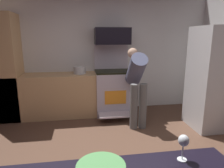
{
  "coord_description": "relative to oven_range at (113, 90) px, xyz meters",
  "views": [
    {
      "loc": [
        -0.38,
        -2.25,
        1.65
      ],
      "look_at": [
        0.01,
        0.3,
        1.05
      ],
      "focal_mm": 32.3,
      "sensor_mm": 36.0,
      "label": 1
    }
  ],
  "objects": [
    {
      "name": "microwave",
      "position": [
        0.0,
        0.09,
        1.16
      ],
      "size": [
        0.74,
        0.38,
        0.35
      ],
      "primitive_type": "cube",
      "color": "black",
      "rests_on": "oven_range"
    },
    {
      "name": "cabinet_column",
      "position": [
        -2.19,
        0.01,
        0.54
      ],
      "size": [
        0.6,
        0.6,
        2.1
      ],
      "primitive_type": "cube",
      "color": "tan",
      "rests_on": "ground"
    },
    {
      "name": "wall_back",
      "position": [
        -0.29,
        0.37,
        0.79
      ],
      "size": [
        5.2,
        0.12,
        2.6
      ],
      "primitive_type": "cube",
      "color": "silver",
      "rests_on": "ground"
    },
    {
      "name": "stock_pot",
      "position": [
        -0.71,
        0.01,
        0.47
      ],
      "size": [
        0.26,
        0.26,
        0.15
      ],
      "primitive_type": "cylinder",
      "color": "#BCBCBE",
      "rests_on": "lower_cabinet_run"
    },
    {
      "name": "person_cook",
      "position": [
        0.33,
        -0.68,
        0.36
      ],
      "size": [
        0.31,
        0.7,
        1.45
      ],
      "color": "#5A5A5A",
      "rests_on": "ground"
    },
    {
      "name": "lower_cabinet_run",
      "position": [
        -1.19,
        0.01,
        -0.06
      ],
      "size": [
        2.4,
        0.6,
        0.9
      ],
      "primitive_type": "cube",
      "color": "tan",
      "rests_on": "ground"
    },
    {
      "name": "wine_glass_mid",
      "position": [
        -0.06,
        -3.17,
        0.52
      ],
      "size": [
        0.07,
        0.07,
        0.17
      ],
      "color": "silver",
      "rests_on": "counter_island"
    },
    {
      "name": "refrigerator",
      "position": [
        1.74,
        -0.98,
        0.41
      ],
      "size": [
        0.84,
        0.74,
        1.84
      ],
      "color": "#B6B4B5",
      "rests_on": "ground"
    },
    {
      "name": "oven_range",
      "position": [
        0.0,
        0.0,
        0.0
      ],
      "size": [
        0.76,
        0.96,
        1.5
      ],
      "color": "#BEB2BE",
      "rests_on": "ground"
    }
  ]
}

